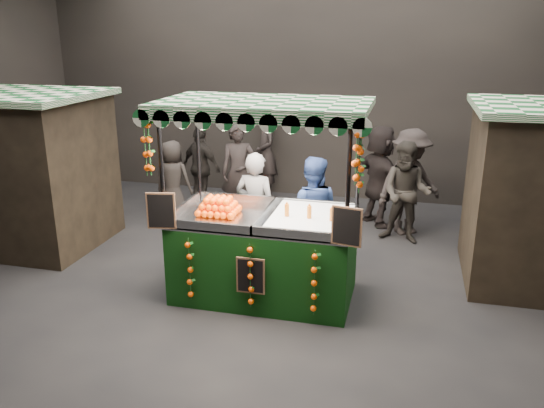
# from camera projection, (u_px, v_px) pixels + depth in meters

# --- Properties ---
(ground) EXTENTS (12.00, 12.00, 0.00)m
(ground) POSITION_uv_depth(u_px,v_px,m) (248.00, 294.00, 7.77)
(ground) COLOR black
(ground) RESTS_ON ground
(market_hall) EXTENTS (12.10, 10.10, 5.05)m
(market_hall) POSITION_uv_depth(u_px,v_px,m) (244.00, 45.00, 6.73)
(market_hall) COLOR black
(market_hall) RESTS_ON ground
(neighbour_stall_left) EXTENTS (3.00, 2.20, 2.60)m
(neighbour_stall_left) POSITION_uv_depth(u_px,v_px,m) (15.00, 169.00, 9.32)
(neighbour_stall_left) COLOR black
(neighbour_stall_left) RESTS_ON ground
(juice_stall) EXTENTS (2.80, 1.65, 2.71)m
(juice_stall) POSITION_uv_depth(u_px,v_px,m) (265.00, 240.00, 7.46)
(juice_stall) COLOR black
(juice_stall) RESTS_ON ground
(vendor_grey) EXTENTS (0.70, 0.50, 1.80)m
(vendor_grey) POSITION_uv_depth(u_px,v_px,m) (256.00, 209.00, 8.56)
(vendor_grey) COLOR slate
(vendor_grey) RESTS_ON ground
(vendor_blue) EXTENTS (0.90, 0.72, 1.77)m
(vendor_blue) POSITION_uv_depth(u_px,v_px,m) (312.00, 213.00, 8.40)
(vendor_blue) COLOR navy
(vendor_blue) RESTS_ON ground
(shopper_0) EXTENTS (0.79, 0.64, 1.87)m
(shopper_0) POSITION_uv_depth(u_px,v_px,m) (239.00, 172.00, 10.56)
(shopper_0) COLOR #292221
(shopper_0) RESTS_ON ground
(shopper_1) EXTENTS (0.99, 0.84, 1.78)m
(shopper_1) POSITION_uv_depth(u_px,v_px,m) (406.00, 193.00, 9.41)
(shopper_1) COLOR #2D2925
(shopper_1) RESTS_ON ground
(shopper_2) EXTENTS (1.07, 0.76, 1.68)m
(shopper_2) POSITION_uv_depth(u_px,v_px,m) (201.00, 167.00, 11.36)
(shopper_2) COLOR black
(shopper_2) RESTS_ON ground
(shopper_3) EXTENTS (1.43, 1.30, 1.92)m
(shopper_3) POSITION_uv_depth(u_px,v_px,m) (409.00, 182.00, 9.79)
(shopper_3) COLOR #282221
(shopper_3) RESTS_ON ground
(shopper_4) EXTENTS (0.78, 0.53, 1.54)m
(shopper_4) POSITION_uv_depth(u_px,v_px,m) (173.00, 180.00, 10.66)
(shopper_4) COLOR #2D2724
(shopper_4) RESTS_ON ground
(shopper_5) EXTENTS (1.48, 1.76, 1.90)m
(shopper_5) POSITION_uv_depth(u_px,v_px,m) (380.00, 176.00, 10.27)
(shopper_5) COLOR black
(shopper_5) RESTS_ON ground
(shopper_6) EXTENTS (0.75, 0.84, 1.94)m
(shopper_6) POSITION_uv_depth(u_px,v_px,m) (266.00, 154.00, 11.93)
(shopper_6) COLOR #292321
(shopper_6) RESTS_ON ground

